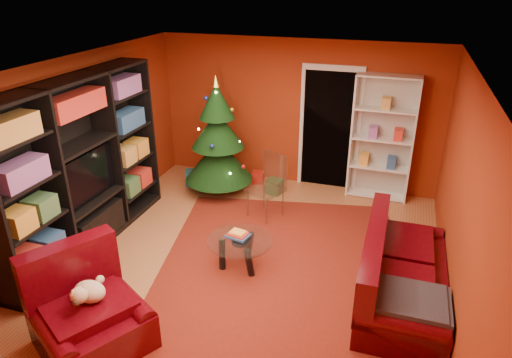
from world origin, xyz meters
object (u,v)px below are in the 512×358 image
(gift_box_red, at_px, (258,177))
(acrylic_chair, at_px, (265,190))
(christmas_tree, at_px, (218,138))
(dog, at_px, (90,292))
(gift_box_teal, at_px, (193,178))
(armchair, at_px, (90,313))
(sofa, at_px, (405,268))
(gift_box_green, at_px, (274,186))
(white_bookshelf, at_px, (382,139))
(rug, at_px, (282,266))
(coffee_table, at_px, (240,254))
(media_unit, at_px, (82,167))

(gift_box_red, height_order, acrylic_chair, acrylic_chair)
(christmas_tree, distance_m, dog, 3.78)
(gift_box_teal, xyz_separation_m, acrylic_chair, (1.62, -0.77, 0.34))
(armchair, bearing_deg, acrylic_chair, 15.12)
(armchair, height_order, acrylic_chair, acrylic_chair)
(gift_box_red, distance_m, sofa, 3.76)
(gift_box_red, height_order, armchair, armchair)
(gift_box_green, height_order, white_bookshelf, white_bookshelf)
(rug, height_order, coffee_table, coffee_table)
(gift_box_green, height_order, sofa, sofa)
(christmas_tree, bearing_deg, armchair, -87.84)
(white_bookshelf, bearing_deg, gift_box_teal, -168.93)
(coffee_table, bearing_deg, gift_box_green, 94.62)
(armchair, relative_size, sofa, 0.53)
(gift_box_green, bearing_deg, coffee_table, -85.38)
(gift_box_teal, bearing_deg, gift_box_green, 4.09)
(media_unit, relative_size, armchair, 2.82)
(sofa, bearing_deg, coffee_table, 90.33)
(gift_box_red, bearing_deg, acrylic_chair, -67.17)
(gift_box_teal, relative_size, armchair, 0.24)
(white_bookshelf, bearing_deg, coffee_table, -117.69)
(gift_box_green, distance_m, armchair, 4.17)
(gift_box_teal, height_order, sofa, sofa)
(gift_box_teal, distance_m, acrylic_chair, 1.83)
(rug, distance_m, sofa, 1.60)
(sofa, bearing_deg, gift_box_red, 45.42)
(sofa, bearing_deg, dog, 119.47)
(armchair, bearing_deg, gift_box_red, 25.73)
(gift_box_green, bearing_deg, sofa, -46.04)
(gift_box_teal, xyz_separation_m, armchair, (0.73, -3.97, 0.30))
(dog, bearing_deg, gift_box_teal, 41.06)
(rug, distance_m, armchair, 2.52)
(sofa, bearing_deg, rug, 82.84)
(christmas_tree, relative_size, gift_box_green, 8.16)
(armchair, relative_size, coffee_table, 1.28)
(dog, bearing_deg, media_unit, 67.75)
(sofa, relative_size, coffee_table, 2.42)
(media_unit, distance_m, gift_box_green, 3.31)
(rug, bearing_deg, sofa, -7.60)
(gift_box_teal, bearing_deg, white_bookshelf, 9.64)
(gift_box_green, distance_m, dog, 4.13)
(armchair, bearing_deg, christmas_tree, 32.89)
(christmas_tree, relative_size, armchair, 1.91)
(media_unit, distance_m, dog, 2.14)
(rug, distance_m, acrylic_chair, 1.46)
(rug, relative_size, acrylic_chair, 3.95)
(gift_box_teal, bearing_deg, armchair, -79.60)
(rug, xyz_separation_m, christmas_tree, (-1.66, 1.86, 1.01))
(white_bookshelf, relative_size, dog, 5.43)
(gift_box_teal, relative_size, sofa, 0.13)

